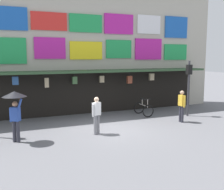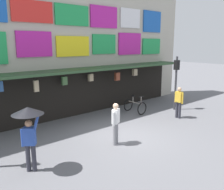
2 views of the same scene
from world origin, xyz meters
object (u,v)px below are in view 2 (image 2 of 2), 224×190
pedestrian_with_umbrella (28,121)px  pedestrian_in_white (116,121)px  bicycle_parked (135,106)px  traffic_light_far (176,74)px  pedestrian_in_yellow (179,101)px

pedestrian_with_umbrella → pedestrian_in_white: pedestrian_with_umbrella is taller
bicycle_parked → pedestrian_with_umbrella: pedestrian_with_umbrella is taller
pedestrian_with_umbrella → pedestrian_in_white: (3.38, -0.19, -0.69)m
bicycle_parked → pedestrian_in_white: size_ratio=0.69×
pedestrian_with_umbrella → pedestrian_in_white: size_ratio=1.24×
pedestrian_in_white → pedestrian_with_umbrella: bearing=176.8°
traffic_light_far → pedestrian_with_umbrella: (-9.55, -1.34, -0.50)m
bicycle_parked → pedestrian_with_umbrella: 7.73m
bicycle_parked → pedestrian_in_yellow: bearing=-65.1°
pedestrian_in_yellow → pedestrian_in_white: bearing=-175.3°
traffic_light_far → pedestrian_with_umbrella: 9.66m
pedestrian_with_umbrella → pedestrian_in_white: 3.45m
pedestrian_in_white → pedestrian_in_yellow: bearing=4.7°
traffic_light_far → bicycle_parked: 3.10m
bicycle_parked → pedestrian_in_white: pedestrian_in_white is taller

